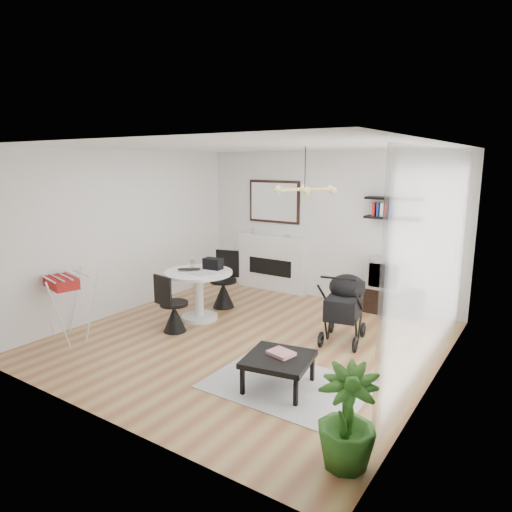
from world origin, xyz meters
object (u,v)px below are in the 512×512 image
Objects in this scene: coffee_table at (279,360)px; fireplace at (272,256)px; crt_tv at (388,273)px; tv_console at (386,300)px; dining_table at (199,288)px; drying_rack at (67,305)px; stroller at (344,310)px; potted_plant at (347,418)px.

fireplace is at bearing 122.72° from coffee_table.
crt_tv is (2.35, -0.14, -0.00)m from fireplace.
tv_console is 2.04× the size of crt_tv.
drying_rack is at bearing -121.18° from dining_table.
fireplace is 3.97m from drying_rack.
dining_table is at bearing 150.49° from coffee_table.
tv_console is 1.10× the size of stroller.
dining_table is at bearing 72.81° from drying_rack.
stroller is at bearing -94.31° from crt_tv.
tv_console is 1.40× the size of coffee_table.
drying_rack reaches higher than coffee_table.
drying_rack is (-3.43, -3.67, -0.18)m from crt_tv.
coffee_table is at bearing -102.17° from stroller.
stroller is (2.30, 0.46, -0.07)m from dining_table.
crt_tv is at bearing 103.65° from potted_plant.
potted_plant is (3.41, -2.12, -0.08)m from dining_table.
tv_console is 3.28m from coffee_table.
crt_tv reaches higher than potted_plant.
tv_console is 5.03m from drying_rack.
crt_tv is at bearing 74.93° from stroller.
stroller reaches higher than crt_tv.
fireplace reaches higher than coffee_table.
tv_console is 0.47m from crt_tv.
fireplace is at bearing 176.67° from tv_console.
potted_plant is (1.00, -4.12, -0.24)m from crt_tv.
tv_console is at bearing 103.73° from potted_plant.
drying_rack is at bearing 174.25° from potted_plant.
fireplace is at bearing 176.60° from crt_tv.
crt_tv is at bearing 87.23° from coffee_table.
drying_rack is 3.30m from coffee_table.
coffee_table is (-0.04, -1.74, -0.11)m from stroller.
drying_rack is at bearing -132.97° from tv_console.
crt_tv is 4.24m from potted_plant.
drying_rack reaches higher than dining_table.
crt_tv is 0.52× the size of dining_table.
stroller is (-0.11, -1.53, 0.23)m from tv_console.
stroller is (3.32, 2.14, -0.05)m from drying_rack.
potted_plant is at bearing -77.45° from stroller.
drying_rack is at bearing -173.04° from coffee_table.
tv_console reaches higher than coffee_table.
fireplace is 4.07m from coffee_table.
coffee_table is at bearing -92.77° from crt_tv.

